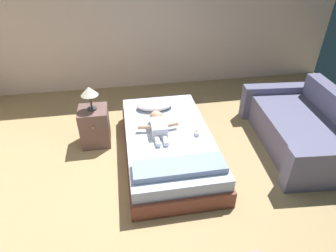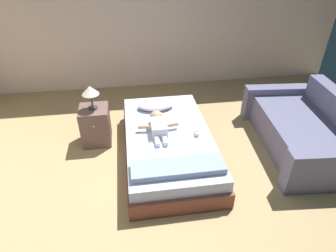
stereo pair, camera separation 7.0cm
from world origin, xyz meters
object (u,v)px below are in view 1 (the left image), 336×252
Objects in this scene: pillow at (155,105)px; nightstand at (95,126)px; couch at (303,128)px; toothbrush at (170,124)px; baby at (158,125)px; baby_bottle at (197,132)px; bed at (168,144)px; lamp at (89,92)px.

nightstand is at bearing -167.92° from pillow.
toothbrush is at bearing 171.83° from couch.
baby reaches higher than pillow.
baby_bottle is at bearing -179.08° from couch.
baby_bottle is at bearing -44.43° from toothbrush.
pillow is 0.83× the size of baby.
toothbrush is (0.06, 0.18, 0.20)m from bed.
couch is at bearing -8.17° from toothbrush.
couch is (2.03, -0.17, -0.18)m from baby.
baby reaches higher than toothbrush.
pillow reaches higher than baby_bottle.
toothbrush is at bearing 70.69° from bed.
bed is 3.91× the size of pillow.
lamp reaches higher than baby_bottle.
baby_bottle is (0.44, -0.77, -0.03)m from pillow.
lamp is at bearing 156.41° from baby_bottle.
pillow is at bearing 97.17° from bed.
nightstand is at bearing 154.20° from bed.
toothbrush is at bearing -15.69° from lamp.
baby is 0.22m from toothbrush.
toothbrush is at bearing -73.13° from pillow.
lamp reaches higher than couch.
bed is 0.28m from toothbrush.
nightstand is 0.54m from lamp.
pillow is 0.58m from baby.
lamp reaches higher than toothbrush.
couch reaches higher than pillow.
baby reaches higher than bed.
bed is at bearing 177.42° from couch.
couch is at bearing -20.50° from pillow.
toothbrush is 0.42m from baby_bottle.
nightstand is (-1.04, 0.29, -0.11)m from toothbrush.
couch is at bearing 0.92° from baby_bottle.
couch is (2.00, -0.75, -0.16)m from pillow.
couch is at bearing -4.78° from baby.
lamp is (-0.89, -0.19, 0.38)m from pillow.
nightstand is 1.63× the size of lamp.
nightstand is (-0.97, 0.47, 0.09)m from bed.
nightstand is 5.27× the size of baby_bottle.
lamp is (-1.04, 0.29, 0.43)m from toothbrush.
baby is (-0.12, 0.08, 0.27)m from bed.
lamp reaches higher than baby.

